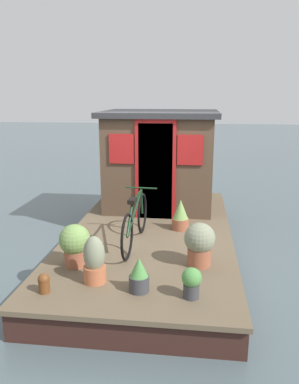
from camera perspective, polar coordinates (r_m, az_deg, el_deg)
name	(u,v)px	position (r m, az deg, el deg)	size (l,w,h in m)	color
ground_plane	(151,253)	(6.53, 0.22, -9.03)	(60.00, 60.00, 0.00)	#4C5B60
houseboat_deck	(151,242)	(6.45, 0.22, -7.36)	(5.26, 2.60, 0.41)	brown
houseboat_cabin	(160,159)	(7.61, 1.59, 4.95)	(1.94, 2.20, 1.87)	#4C3828
bicycle	(135,221)	(5.68, -2.11, -4.37)	(1.73, 0.50, 0.77)	black
potted_plant_geranium	(200,243)	(5.07, 7.43, -7.47)	(0.40, 0.40, 0.57)	#935138
potted_plant_thyme	(94,261)	(4.65, -8.18, -10.07)	(0.27, 0.27, 0.58)	#B2603D
potted_plant_basil	(139,275)	(4.44, -1.56, -12.25)	(0.23, 0.23, 0.41)	#38383D
potted_plant_rosemary	(180,215)	(6.37, 4.61, -3.47)	(0.28, 0.28, 0.51)	#935138
potted_plant_sage	(191,282)	(4.33, 6.24, -13.09)	(0.22, 0.22, 0.35)	#38383D
potted_plant_fern	(75,244)	(5.11, -11.01, -7.51)	(0.40, 0.40, 0.56)	#935138
mooring_bollard	(44,283)	(4.60, -15.38, -12.83)	(0.13, 0.13, 0.23)	brown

